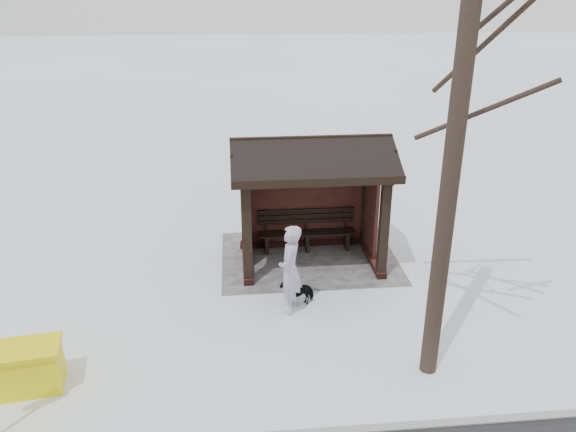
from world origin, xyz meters
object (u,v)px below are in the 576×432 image
object	(u,v)px
pedestrian	(290,270)
grit_bin	(29,367)
dog	(297,292)
bus_shelter	(310,174)

from	to	relation	value
pedestrian	grit_bin	distance (m)	4.91
dog	grit_bin	world-z (taller)	grit_bin
bus_shelter	dog	xyz separation A→B (m)	(0.52, 2.02, -1.88)
bus_shelter	pedestrian	distance (m)	2.65
pedestrian	grit_bin	bearing A→B (deg)	-50.47
pedestrian	bus_shelter	bearing A→B (deg)	179.25
bus_shelter	grit_bin	xyz separation A→B (m)	(5.18, 4.17, -1.76)
bus_shelter	dog	size ratio (longest dim) A/B	5.26
bus_shelter	grit_bin	distance (m)	6.88
dog	grit_bin	size ratio (longest dim) A/B	0.60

